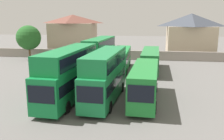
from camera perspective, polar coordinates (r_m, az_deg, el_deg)
ground at (r=42.32m, az=2.91°, el=0.94°), size 140.00×140.00×0.00m
depot_boundary_wall at (r=48.82m, az=3.67°, el=3.52°), size 56.00×0.50×1.80m
bus_1 at (r=25.05m, az=-9.96°, el=-0.29°), size 3.32×11.82×5.19m
bus_2 at (r=24.35m, az=-1.54°, el=-0.75°), size 3.18×10.63×4.98m
bus_3 at (r=24.45m, az=7.61°, el=-2.72°), size 2.89×10.20×3.52m
bus_4 at (r=39.22m, az=-2.91°, el=4.22°), size 3.51×11.55×5.01m
bus_5 at (r=38.61m, az=2.08°, el=2.72°), size 2.57×11.12×3.32m
bus_6 at (r=38.39m, az=8.96°, el=2.50°), size 2.92×11.50×3.28m
house_terrace_left at (r=56.29m, az=-9.05°, el=8.22°), size 10.05×7.31×8.83m
house_terrace_centre at (r=55.68m, az=17.84°, el=7.88°), size 10.29×6.78×9.05m
tree_left_of_lot at (r=50.78m, az=-18.87°, el=7.15°), size 4.75×4.75×6.74m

